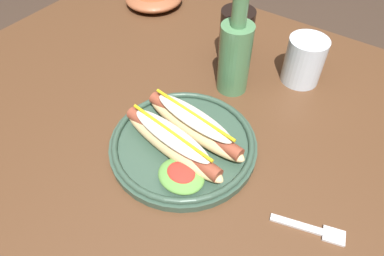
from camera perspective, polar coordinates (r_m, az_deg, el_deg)
ground_plane at (r=1.38m, az=0.08°, el=-19.01°), size 8.00×8.00×0.00m
dining_table at (r=0.83m, az=0.13°, el=-1.22°), size 1.24×0.93×0.74m
hot_dog_plate at (r=0.66m, az=-1.50°, el=-2.09°), size 0.29×0.29×0.08m
fork at (r=0.62m, az=19.53°, el=-15.62°), size 0.12×0.05×0.00m
soda_cup at (r=0.86m, az=7.30°, el=14.78°), size 0.08×0.08×0.13m
water_cup at (r=0.83m, az=18.09°, el=10.58°), size 0.09×0.09×0.11m
glass_bottle at (r=0.75m, az=7.15°, el=12.12°), size 0.07×0.07×0.25m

